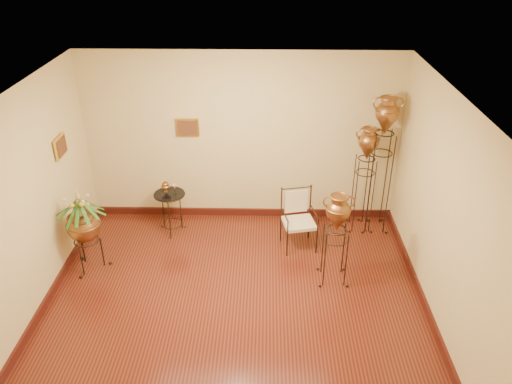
{
  "coord_description": "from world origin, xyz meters",
  "views": [
    {
      "loc": [
        0.39,
        -4.83,
        4.47
      ],
      "look_at": [
        0.25,
        1.3,
        1.1
      ],
      "focal_mm": 35.0,
      "sensor_mm": 36.0,
      "label": 1
    }
  ],
  "objects_px": {
    "amphora_mid": "(364,179)",
    "side_table": "(171,212)",
    "planter_urn": "(83,223)",
    "amphora_tall": "(380,164)",
    "armchair": "(299,221)"
  },
  "relations": [
    {
      "from": "planter_urn",
      "to": "amphora_mid",
      "type": "bearing_deg",
      "value": 16.09
    },
    {
      "from": "side_table",
      "to": "amphora_tall",
      "type": "bearing_deg",
      "value": 3.39
    },
    {
      "from": "amphora_tall",
      "to": "side_table",
      "type": "height_order",
      "value": "amphora_tall"
    },
    {
      "from": "amphora_mid",
      "to": "armchair",
      "type": "relative_size",
      "value": 1.88
    },
    {
      "from": "amphora_tall",
      "to": "planter_urn",
      "type": "xyz_separation_m",
      "value": [
        -4.3,
        -1.18,
        -0.39
      ]
    },
    {
      "from": "amphora_tall",
      "to": "armchair",
      "type": "bearing_deg",
      "value": -154.7
    },
    {
      "from": "amphora_mid",
      "to": "armchair",
      "type": "xyz_separation_m",
      "value": [
        -1.04,
        -0.59,
        -0.42
      ]
    },
    {
      "from": "amphora_mid",
      "to": "planter_urn",
      "type": "height_order",
      "value": "amphora_mid"
    },
    {
      "from": "planter_urn",
      "to": "side_table",
      "type": "distance_m",
      "value": 1.47
    },
    {
      "from": "amphora_mid",
      "to": "side_table",
      "type": "bearing_deg",
      "value": -176.37
    },
    {
      "from": "amphora_mid",
      "to": "side_table",
      "type": "distance_m",
      "value": 3.1
    },
    {
      "from": "amphora_mid",
      "to": "side_table",
      "type": "relative_size",
      "value": 2.0
    },
    {
      "from": "amphora_tall",
      "to": "amphora_mid",
      "type": "relative_size",
      "value": 1.27
    },
    {
      "from": "amphora_tall",
      "to": "side_table",
      "type": "relative_size",
      "value": 2.55
    },
    {
      "from": "amphora_tall",
      "to": "armchair",
      "type": "relative_size",
      "value": 2.39
    }
  ]
}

